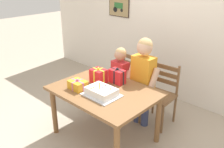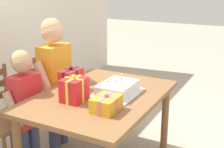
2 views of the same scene
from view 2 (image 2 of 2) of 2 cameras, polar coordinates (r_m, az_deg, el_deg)
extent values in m
cube|color=brown|center=(2.66, -2.30, -4.25)|extent=(1.34, 0.98, 0.04)
cylinder|color=brown|center=(3.15, 9.82, -8.24)|extent=(0.07, 0.07, 0.70)
cylinder|color=brown|center=(3.46, -3.19, -5.61)|extent=(0.07, 0.07, 0.70)
cube|color=silver|center=(2.66, 1.08, -3.63)|extent=(0.44, 0.34, 0.01)
cube|color=white|center=(2.64, 1.09, -2.59)|extent=(0.36, 0.26, 0.09)
cylinder|color=orange|center=(2.60, 1.79, -1.05)|extent=(0.01, 0.01, 0.07)
sphere|color=yellow|center=(2.59, 1.80, -0.10)|extent=(0.02, 0.02, 0.02)
sphere|color=yellow|center=(2.73, 1.14, -0.76)|extent=(0.02, 0.02, 0.02)
sphere|color=yellow|center=(2.51, 2.31, -2.40)|extent=(0.02, 0.02, 0.02)
sphere|color=purple|center=(2.63, 0.67, -1.46)|extent=(0.02, 0.02, 0.02)
sphere|color=red|center=(2.65, -0.70, -1.38)|extent=(0.02, 0.02, 0.02)
sphere|color=yellow|center=(2.54, 1.69, -2.21)|extent=(0.02, 0.02, 0.02)
cube|color=red|center=(2.74, -7.58, -1.13)|extent=(0.22, 0.13, 0.19)
cube|color=black|center=(2.74, -7.58, -1.13)|extent=(0.22, 0.02, 0.20)
cube|color=black|center=(2.74, -7.58, -1.13)|extent=(0.02, 0.13, 0.20)
sphere|color=black|center=(2.71, -7.67, 1.09)|extent=(0.04, 0.04, 0.04)
cube|color=red|center=(2.50, -7.03, -2.94)|extent=(0.20, 0.17, 0.19)
cube|color=yellow|center=(2.50, -7.03, -2.94)|extent=(0.21, 0.02, 0.20)
cube|color=yellow|center=(2.50, -7.03, -2.94)|extent=(0.02, 0.17, 0.20)
sphere|color=yellow|center=(2.46, -7.12, -0.53)|extent=(0.04, 0.04, 0.04)
cube|color=gold|center=(2.31, -1.07, -5.58)|extent=(0.23, 0.17, 0.11)
cube|color=#DB668E|center=(2.31, -1.07, -5.58)|extent=(0.23, 0.02, 0.12)
cube|color=#DB668E|center=(2.31, -1.07, -5.58)|extent=(0.02, 0.18, 0.12)
sphere|color=#DB668E|center=(2.28, -1.08, -3.93)|extent=(0.04, 0.04, 0.04)
cube|color=brown|center=(2.99, -19.08, -8.28)|extent=(0.45, 0.45, 0.04)
cylinder|color=brown|center=(3.08, -13.57, -11.96)|extent=(0.04, 0.04, 0.43)
cylinder|color=brown|center=(3.33, -18.26, -9.99)|extent=(0.04, 0.04, 0.43)
cylinder|color=brown|center=(3.15, -19.07, -2.17)|extent=(0.04, 0.04, 0.45)
cube|color=brown|center=(3.44, -10.97, -4.25)|extent=(0.44, 0.44, 0.04)
cylinder|color=brown|center=(3.57, -6.48, -7.27)|extent=(0.04, 0.04, 0.43)
cylinder|color=brown|center=(3.29, -9.97, -9.69)|extent=(0.04, 0.04, 0.43)
cylinder|color=brown|center=(3.77, -11.44, -6.16)|extent=(0.04, 0.04, 0.43)
cylinder|color=brown|center=(3.51, -15.13, -8.30)|extent=(0.04, 0.04, 0.43)
cylinder|color=brown|center=(3.61, -11.88, 0.86)|extent=(0.04, 0.04, 0.45)
cylinder|color=brown|center=(3.33, -15.77, -0.82)|extent=(0.04, 0.04, 0.45)
cube|color=brown|center=(3.49, -13.67, -1.01)|extent=(0.36, 0.04, 0.06)
cube|color=brown|center=(3.46, -13.80, 0.76)|extent=(0.36, 0.04, 0.06)
cube|color=brown|center=(3.43, -13.93, 2.57)|extent=(0.36, 0.04, 0.06)
cylinder|color=#38426B|center=(3.34, -9.29, -8.51)|extent=(0.11, 0.11, 0.51)
cylinder|color=#38426B|center=(3.24, -10.83, -9.42)|extent=(0.11, 0.11, 0.51)
cube|color=orange|center=(3.09, -10.57, 0.09)|extent=(0.32, 0.20, 0.58)
cylinder|color=tan|center=(3.23, -7.80, 0.57)|extent=(0.09, 0.24, 0.38)
cylinder|color=tan|center=(2.93, -12.40, -1.38)|extent=(0.09, 0.24, 0.38)
sphere|color=tan|center=(3.00, -11.00, 7.72)|extent=(0.22, 0.22, 0.22)
sphere|color=tan|center=(3.00, -11.18, 8.24)|extent=(0.21, 0.21, 0.21)
cylinder|color=#38426B|center=(3.06, -14.29, -12.31)|extent=(0.09, 0.09, 0.42)
cylinder|color=#38426B|center=(2.99, -15.97, -13.15)|extent=(0.09, 0.09, 0.42)
cube|color=red|center=(2.83, -15.82, -4.81)|extent=(0.27, 0.18, 0.48)
cylinder|color=tan|center=(2.92, -12.95, -4.27)|extent=(0.09, 0.20, 0.32)
cylinder|color=tan|center=(2.72, -17.96, -6.29)|extent=(0.09, 0.20, 0.32)
sphere|color=tan|center=(2.73, -16.41, 2.03)|extent=(0.18, 0.18, 0.18)
sphere|color=tan|center=(2.73, -16.59, 2.51)|extent=(0.17, 0.17, 0.17)
camera|label=1|loc=(4.24, 40.84, 19.81)|focal=39.22mm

